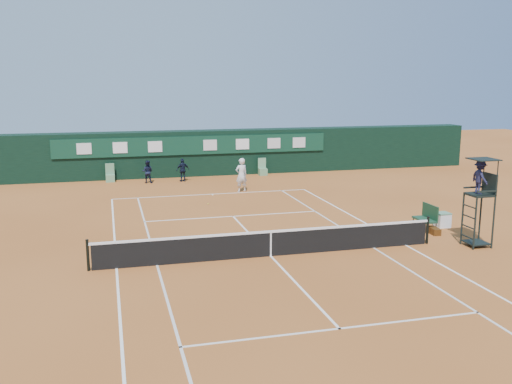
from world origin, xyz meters
TOP-DOWN VIEW (x-y plane):
  - ground at (0.00, 0.00)m, footprint 90.00×90.00m
  - court_lines at (0.00, 0.00)m, footprint 11.05×23.85m
  - tennis_net at (0.00, 0.00)m, footprint 12.90×0.10m
  - back_wall at (0.00, 18.74)m, footprint 40.00×1.65m
  - linesman_chair_left at (-5.50, 17.48)m, footprint 0.55×0.50m
  - linesman_chair_right at (4.50, 17.48)m, footprint 0.55×0.50m
  - umpire_chair at (8.05, -0.78)m, footprint 0.96×0.95m
  - player_bench at (7.54, 1.92)m, footprint 0.56×1.20m
  - tennis_bag at (7.47, 1.22)m, footprint 0.40×0.75m
  - cooler at (8.46, 2.16)m, footprint 0.57×0.57m
  - tennis_ball at (-0.68, 9.30)m, footprint 0.06×0.06m
  - player at (1.78, 12.20)m, footprint 0.80×0.61m
  - ball_kid_left at (-3.24, 16.47)m, footprint 0.82×0.72m
  - ball_kid_right at (-1.04, 16.41)m, footprint 0.92×0.56m

SIDE VIEW (x-z plane):
  - ground at x=0.00m, z-range 0.00..0.00m
  - court_lines at x=0.00m, z-range 0.00..0.01m
  - tennis_ball at x=-0.68m, z-range 0.00..0.06m
  - tennis_bag at x=7.47m, z-range 0.00..0.27m
  - linesman_chair_left at x=-5.50m, z-range -0.26..0.89m
  - linesman_chair_right at x=4.50m, z-range -0.26..0.89m
  - cooler at x=8.46m, z-range 0.00..0.65m
  - tennis_net at x=0.00m, z-range -0.04..1.06m
  - player_bench at x=7.54m, z-range 0.05..1.15m
  - ball_kid_left at x=-3.24m, z-range 0.00..1.42m
  - ball_kid_right at x=-1.04m, z-range 0.00..1.47m
  - player at x=1.78m, z-range 0.00..1.95m
  - back_wall at x=0.00m, z-range 0.01..3.01m
  - umpire_chair at x=8.05m, z-range 0.75..4.17m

